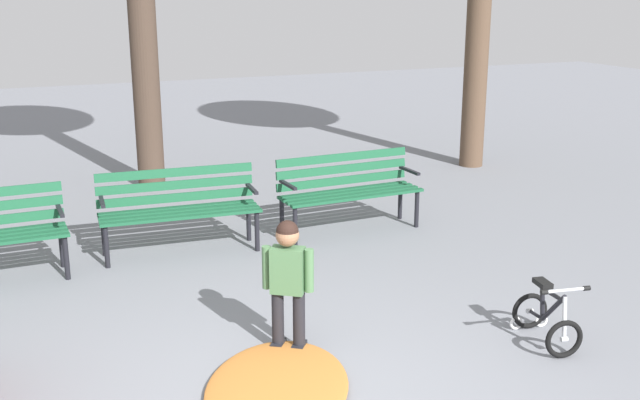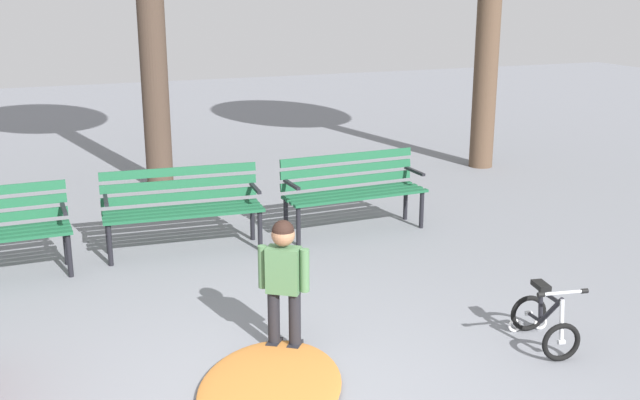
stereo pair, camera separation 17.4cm
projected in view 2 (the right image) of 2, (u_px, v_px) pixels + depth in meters
park_bench_left at (182, 202)px, 7.82m from camera, size 1.63×0.57×0.85m
park_bench_right at (352, 186)px, 8.47m from camera, size 1.62×0.52×0.85m
child_standing at (284, 275)px, 5.62m from camera, size 0.33×0.28×1.02m
kids_bicycle at (544, 321)px, 5.80m from camera, size 0.44×0.60×0.54m
leaf_pile at (270, 386)px, 5.19m from camera, size 1.50×1.67×0.07m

